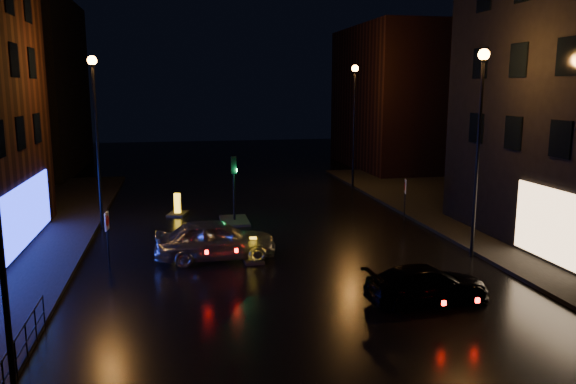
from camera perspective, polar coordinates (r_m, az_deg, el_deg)
name	(u,v)px	position (r m, az deg, el deg)	size (l,w,h in m)	color
ground	(328,333)	(16.50, 4.13, -14.11)	(120.00, 120.00, 0.00)	black
pavement_right	(570,235)	(29.61, 26.75, -3.90)	(12.00, 44.00, 0.15)	black
building_far_left	(23,86)	(50.85, -25.32, 9.68)	(8.00, 16.00, 14.00)	black
building_far_right	(398,98)	(50.21, 11.10, 9.34)	(8.00, 14.00, 12.00)	black
street_lamp_lfar	(95,116)	(28.71, -18.97, 7.35)	(0.44, 0.44, 8.37)	black
street_lamp_rnear	(480,121)	(23.68, 18.90, 6.79)	(0.44, 0.44, 8.37)	black
street_lamp_rfar	(354,108)	(38.35, 6.75, 8.50)	(0.44, 0.44, 8.37)	black
traffic_signal	(234,212)	(29.28, -5.46, -2.08)	(1.40, 2.40, 3.45)	black
guard_railing	(15,350)	(15.28, -26.00, -14.26)	(0.05, 6.04, 1.00)	black
silver_hatchback	(216,239)	(22.99, -7.35, -4.80)	(1.95, 4.86, 1.66)	#AAAEB2
dark_sedan	(427,284)	(19.00, 13.94, -9.07)	(1.68, 4.12, 1.20)	black
bollard_near	(253,256)	(22.76, -3.54, -6.50)	(0.77, 1.15, 1.00)	black
bollard_far	(178,210)	(31.42, -11.15, -1.82)	(1.28, 1.58, 1.20)	black
road_sign_left	(107,226)	(22.84, -17.91, -3.28)	(0.12, 0.53, 2.17)	black
road_sign_right	(405,190)	(29.74, 11.81, 0.22)	(0.21, 0.52, 2.22)	black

